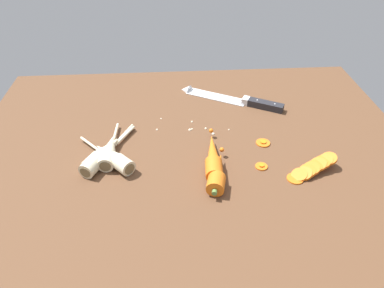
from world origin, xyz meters
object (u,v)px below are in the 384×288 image
parsnip_mid_left (112,157)px  parsnip_back (102,154)px  carrot_slice_stray_near (263,142)px  carrot_slice_stray_mid (261,166)px  chefs_knife (228,98)px  parsnip_mid_right (110,150)px  parsnip_front (104,153)px  whole_carrot_second (218,173)px  whole_carrot (213,157)px  carrot_slice_stack (313,168)px

parsnip_mid_left → parsnip_back: same height
carrot_slice_stray_near → carrot_slice_stray_mid: same height
parsnip_back → carrot_slice_stray_near: parsnip_back is taller
chefs_knife → parsnip_mid_right: bearing=-142.5°
parsnip_mid_left → parsnip_mid_right: same height
parsnip_mid_left → parsnip_mid_right: size_ratio=0.85×
parsnip_front → carrot_slice_stray_near: 42.47cm
parsnip_mid_right → parsnip_back: (-1.66, -1.60, -0.00)cm
parsnip_back → parsnip_mid_right: bearing=44.0°
parsnip_front → parsnip_mid_right: size_ratio=1.00×
parsnip_mid_right → carrot_slice_stray_mid: bearing=-10.3°
parsnip_mid_right → carrot_slice_stray_mid: (38.25, -6.94, -1.62)cm
whole_carrot_second → parsnip_mid_right: whole_carrot_second is taller
whole_carrot → carrot_slice_stack: whole_carrot is taller
parsnip_mid_left → carrot_slice_stray_near: size_ratio=4.44×
parsnip_mid_right → parsnip_back: 2.30cm
chefs_knife → carrot_slice_stack: carrot_slice_stack is taller
carrot_slice_stray_mid → parsnip_back: bearing=172.4°
whole_carrot_second → carrot_slice_stray_mid: (11.55, 3.81, -1.74)cm
carrot_slice_stray_near → carrot_slice_stack: bearing=-53.4°
whole_carrot → parsnip_front: (-27.64, 3.53, -0.12)cm
parsnip_back → carrot_slice_stray_near: (42.54, 4.36, -1.62)cm
whole_carrot_second → whole_carrot: bearing=94.2°
chefs_knife → carrot_slice_stray_mid: (3.33, -33.71, -0.29)cm
parsnip_mid_right → parsnip_front: bearing=-141.9°
chefs_knife → parsnip_front: size_ratio=1.61×
carrot_slice_stack → carrot_slice_stray_mid: bearing=166.7°
whole_carrot → carrot_slice_stray_mid: size_ratio=6.71×
parsnip_front → parsnip_back: 0.58cm
parsnip_mid_left → whole_carrot: bearing=-4.0°
whole_carrot → parsnip_mid_right: bearing=170.0°
parsnip_mid_right → carrot_slice_stray_mid: size_ratio=6.49×
whole_carrot_second → parsnip_mid_right: (-26.70, 10.75, -0.12)cm
chefs_knife → whole_carrot: bearing=-105.5°
carrot_slice_stray_near → chefs_knife: bearing=103.9°
parsnip_front → parsnip_mid_right: same height
parsnip_mid_left → parsnip_back: size_ratio=0.78×
whole_carrot → parsnip_mid_left: bearing=176.0°
chefs_knife → parsnip_mid_left: bearing=-138.9°
parsnip_mid_right → whole_carrot: bearing=-10.0°
whole_carrot → carrot_slice_stack: (23.94, -5.15, -0.67)cm
parsnip_back → carrot_slice_stray_near: size_ratio=5.72×
parsnip_back → carrot_slice_stray_mid: 40.30cm
carrot_slice_stack → carrot_slice_stray_mid: (-11.93, 2.83, -1.07)cm
whole_carrot → parsnip_front: 27.86cm
whole_carrot_second → parsnip_back: whole_carrot_second is taller
carrot_slice_stack → carrot_slice_stray_mid: size_ratio=4.35×
whole_carrot → parsnip_mid_left: whole_carrot is taller
carrot_slice_stray_near → parsnip_front: bearing=-174.8°
chefs_knife → whole_carrot_second: bearing=-102.4°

